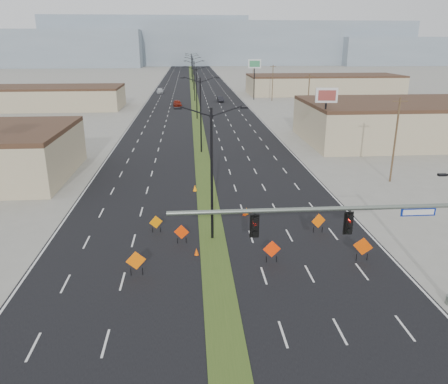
{
  "coord_description": "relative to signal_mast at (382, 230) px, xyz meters",
  "views": [
    {
      "loc": [
        -1.53,
        -18.58,
        14.23
      ],
      "look_at": [
        1.02,
        13.56,
        3.2
      ],
      "focal_mm": 35.0,
      "sensor_mm": 36.0,
      "label": 1
    }
  ],
  "objects": [
    {
      "name": "mesa_center",
      "position": [
        31.44,
        298.0,
        9.21
      ],
      "size": [
        220.0,
        50.0,
        28.0
      ],
      "primitive_type": "cube",
      "color": "gray",
      "rests_on": "ground"
    },
    {
      "name": "building_se_near",
      "position": [
        25.44,
        43.0,
        -2.04
      ],
      "size": [
        36.0,
        18.0,
        5.5
      ],
      "primitive_type": "cube",
      "color": "tan",
      "rests_on": "ground"
    },
    {
      "name": "construction_sign_0",
      "position": [
        -13.73,
        4.73,
        -3.78
      ],
      "size": [
        1.26,
        0.32,
        1.71
      ],
      "rotation": [
        0.0,
        0.0,
        0.22
      ],
      "color": "#FA6605",
      "rests_on": "ground"
    },
    {
      "name": "utility_pole_1",
      "position": [
        11.44,
        58.0,
        -0.12
      ],
      "size": [
        1.6,
        0.2,
        9.0
      ],
      "color": "#4C3823",
      "rests_on": "ground"
    },
    {
      "name": "streetlight_1",
      "position": [
        -8.56,
        38.0,
        0.63
      ],
      "size": [
        5.15,
        0.24,
        10.02
      ],
      "color": "black",
      "rests_on": "ground"
    },
    {
      "name": "car_mid",
      "position": [
        -2.07,
        92.1,
        -4.13
      ],
      "size": [
        1.62,
        4.11,
        1.33
      ],
      "primitive_type": "imported",
      "rotation": [
        0.0,
        0.0,
        0.05
      ],
      "color": "black",
      "rests_on": "ground"
    },
    {
      "name": "streetlight_2",
      "position": [
        -8.56,
        66.0,
        0.63
      ],
      "size": [
        5.15,
        0.24,
        10.02
      ],
      "color": "black",
      "rests_on": "ground"
    },
    {
      "name": "streetlight_3",
      "position": [
        -8.56,
        94.0,
        0.63
      ],
      "size": [
        5.15,
        0.24,
        10.02
      ],
      "color": "black",
      "rests_on": "ground"
    },
    {
      "name": "streetlight_0",
      "position": [
        -8.56,
        10.0,
        0.63
      ],
      "size": [
        5.15,
        0.24,
        10.02
      ],
      "color": "black",
      "rests_on": "ground"
    },
    {
      "name": "road_surface",
      "position": [
        -8.56,
        98.0,
        -4.79
      ],
      "size": [
        25.0,
        400.0,
        0.02
      ],
      "primitive_type": "cube",
      "color": "black",
      "rests_on": "ground"
    },
    {
      "name": "construction_sign_2",
      "position": [
        -12.92,
        11.44,
        -3.96
      ],
      "size": [
        1.01,
        0.41,
        1.42
      ],
      "rotation": [
        0.0,
        0.0,
        0.36
      ],
      "color": "orange",
      "rests_on": "ground"
    },
    {
      "name": "pole_sign_east_far",
      "position": [
        7.09,
        95.69,
        3.64
      ],
      "size": [
        3.37,
        0.71,
        10.27
      ],
      "rotation": [
        0.0,
        0.0,
        -0.1
      ],
      "color": "black",
      "rests_on": "ground"
    },
    {
      "name": "mesa_backdrop",
      "position": [
        -38.56,
        318.0,
        11.21
      ],
      "size": [
        140.0,
        50.0,
        32.0
      ],
      "primitive_type": "cube",
      "color": "gray",
      "rests_on": "ground"
    },
    {
      "name": "construction_sign_1",
      "position": [
        -10.89,
        9.26,
        -3.92
      ],
      "size": [
        1.12,
        0.23,
        1.5
      ],
      "rotation": [
        0.0,
        0.0,
        -0.17
      ],
      "color": "#E33504",
      "rests_on": "ground"
    },
    {
      "name": "median_strip",
      "position": [
        -8.56,
        98.0,
        -4.79
      ],
      "size": [
        2.0,
        400.0,
        0.04
      ],
      "primitive_type": "cube",
      "color": "#304D1B",
      "rests_on": "ground"
    },
    {
      "name": "streetlight_5",
      "position": [
        -8.56,
        150.0,
        0.63
      ],
      "size": [
        5.15,
        0.24,
        10.02
      ],
      "color": "black",
      "rests_on": "ground"
    },
    {
      "name": "cone_3",
      "position": [
        -9.7,
        21.4,
        -4.45
      ],
      "size": [
        0.45,
        0.45,
        0.68
      ],
      "primitive_type": "cone",
      "rotation": [
        0.0,
        0.0,
        0.12
      ],
      "color": "orange",
      "rests_on": "ground"
    },
    {
      "name": "utility_pole_3",
      "position": [
        11.44,
        128.0,
        -0.12
      ],
      "size": [
        1.6,
        0.2,
        9.0
      ],
      "color": "#4C3823",
      "rests_on": "ground"
    },
    {
      "name": "utility_pole_2",
      "position": [
        11.44,
        93.0,
        -0.12
      ],
      "size": [
        1.6,
        0.2,
        9.0
      ],
      "color": "#4C3823",
      "rests_on": "ground"
    },
    {
      "name": "construction_sign_4",
      "position": [
        1.51,
        5.54,
        -3.77
      ],
      "size": [
        1.2,
        0.58,
        1.74
      ],
      "rotation": [
        0.0,
        0.0,
        -0.43
      ],
      "color": "#D94504",
      "rests_on": "ground"
    },
    {
      "name": "construction_sign_5",
      "position": [
        -0.18,
        10.39,
        -3.84
      ],
      "size": [
        1.19,
        0.33,
        1.61
      ],
      "rotation": [
        0.0,
        0.0,
        0.24
      ],
      "color": "#E85804",
      "rests_on": "ground"
    },
    {
      "name": "car_left",
      "position": [
        -12.81,
        83.43,
        -4.0
      ],
      "size": [
        2.4,
        4.81,
        1.58
      ],
      "primitive_type": "imported",
      "rotation": [
        0.0,
        0.0,
        0.12
      ],
      "color": "maroon",
      "rests_on": "ground"
    },
    {
      "name": "cone_1",
      "position": [
        -5.32,
        14.71,
        -4.48
      ],
      "size": [
        0.39,
        0.39,
        0.62
      ],
      "primitive_type": "cone",
      "rotation": [
        0.0,
        0.0,
        0.03
      ],
      "color": "orange",
      "rests_on": "ground"
    },
    {
      "name": "cone_2",
      "position": [
        -5.51,
        14.46,
        -4.5
      ],
      "size": [
        0.36,
        0.36,
        0.59
      ],
      "primitive_type": "cone",
      "rotation": [
        0.0,
        0.0,
        0.01
      ],
      "color": "red",
      "rests_on": "ground"
    },
    {
      "name": "construction_sign_3",
      "position": [
        -4.74,
        5.77,
        -3.84
      ],
      "size": [
        1.22,
        0.06,
        1.63
      ],
      "rotation": [
        0.0,
        0.0,
        0.02
      ],
      "color": "#FF3205",
      "rests_on": "ground"
    },
    {
      "name": "pole_sign_east_near",
      "position": [
        7.81,
        35.95,
        2.29
      ],
      "size": [
        2.87,
        0.69,
        8.74
      ],
      "rotation": [
        0.0,
        0.0,
        -0.12
      ],
      "color": "black",
      "rests_on": "ground"
    },
    {
      "name": "ground",
      "position": [
        -8.56,
        -2.0,
        -4.79
      ],
      "size": [
        600.0,
        600.0,
        0.0
      ],
      "primitive_type": "plane",
      "color": "gray",
      "rests_on": "ground"
    },
    {
      "name": "building_se_far",
      "position": [
        29.44,
        108.0,
        -2.29
      ],
      "size": [
        44.0,
        16.0,
        5.0
      ],
      "primitive_type": "cube",
      "color": "tan",
      "rests_on": "ground"
    },
    {
      "name": "mesa_east",
      "position": [
        171.44,
        288.0,
        4.21
      ],
      "size": [
        160.0,
        50.0,
        18.0
      ],
      "primitive_type": "cube",
      "color": "gray",
      "rests_on": "ground"
    },
    {
      "name": "signal_mast",
      "position": [
        0.0,
        0.0,
        0.0
      ],
      "size": [
        16.3,
        0.6,
        8.0
      ],
      "color": "slate",
      "rests_on": "ground"
    },
    {
      "name": "streetlight_6",
      "position": [
        -8.56,
        178.0,
        0.63
      ],
      "size": [
        5.15,
        0.24,
        10.02
      ],
      "color": "black",
      "rests_on": "ground"
    },
    {
      "name": "car_far",
      "position": [
        -18.62,
        113.52,
        -4.11
      ],
      "size": [
        2.15,
        4.76,
        1.35
      ],
      "primitive_type": "imported",
      "rotation": [
        0.0,
        0.0,
        0.06
      ],
      "color": "#B6B9C0",
      "rests_on": "ground"
    },
    {
      "name": "utility_pole_0",
      "position": [
        11.44,
        23.0,
        -0.12
      ],
      "size": [
        1.6,
        0.2,
        9.0
      ],
      "color": "#4C3823",
      "rests_on": "ground"
    },
    {
      "name": "cone_0",
      "position": [
        -9.82,
        7.26,
        -4.53
      ],
      "size": [
        0.36,
        0.36,
        0.53
      ],
      "primitive_type": "cone",
      "rotation": [
        0.0,
        0.0,
        0.14
      ],
      "color": "#F55105",
      "rests_on": "ground"
    },
    {
      "name": "streetlight_4",
      "position": [
        -8.56,
        122.0,
        0.63
      ],
      "size": [
        5.15,
        0.24,
        10.02
      ],
      "color": "black",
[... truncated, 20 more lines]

